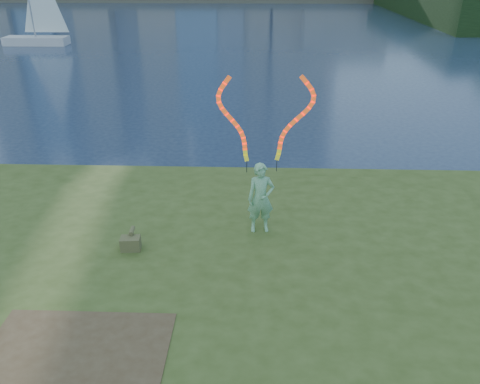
{
  "coord_description": "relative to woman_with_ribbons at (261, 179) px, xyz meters",
  "views": [
    {
      "loc": [
        0.86,
        -8.61,
        6.94
      ],
      "look_at": [
        0.53,
        1.0,
        2.09
      ],
      "focal_mm": 35.0,
      "sensor_mm": 36.0,
      "label": 1
    }
  ],
  "objects": [
    {
      "name": "canvas_bag",
      "position": [
        -3.03,
        -0.99,
        -1.22
      ],
      "size": [
        0.47,
        0.54,
        0.43
      ],
      "rotation": [
        0.0,
        0.0,
        0.08
      ],
      "color": "#444622",
      "rests_on": "grassy_knoll"
    },
    {
      "name": "sailboat",
      "position": [
        -19.23,
        31.86,
        -0.69
      ],
      "size": [
        5.76,
        1.79,
        8.73
      ],
      "rotation": [
        0.0,
        0.0,
        0.01
      ],
      "color": "beige",
      "rests_on": "ground"
    },
    {
      "name": "woman_with_ribbons",
      "position": [
        0.0,
        0.0,
        0.0
      ],
      "size": [
        2.1,
        0.53,
        4.16
      ],
      "rotation": [
        0.0,
        0.0,
        0.13
      ],
      "color": "#11681C",
      "rests_on": "grassy_knoll"
    },
    {
      "name": "dirt_patch",
      "position": [
        -3.22,
        -4.7,
        -1.38
      ],
      "size": [
        3.2,
        3.0,
        0.02
      ],
      "primitive_type": "cube",
      "color": "#47331E",
      "rests_on": "grassy_knoll"
    },
    {
      "name": "grassy_knoll",
      "position": [
        -1.02,
        -3.79,
        -1.85
      ],
      "size": [
        20.0,
        18.0,
        0.8
      ],
      "color": "#374619",
      "rests_on": "ground"
    },
    {
      "name": "ground",
      "position": [
        -1.02,
        -1.5,
        -2.19
      ],
      "size": [
        320.0,
        320.0,
        0.0
      ],
      "primitive_type": "plane",
      "color": "#19253F",
      "rests_on": "ground"
    }
  ]
}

